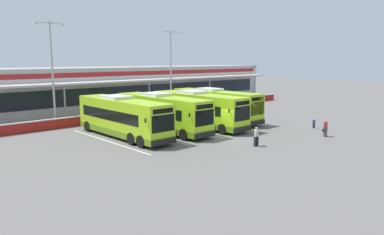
% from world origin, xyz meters
% --- Properties ---
extents(ground_plane, '(200.00, 200.00, 0.00)m').
position_xyz_m(ground_plane, '(0.00, 0.00, 0.00)').
color(ground_plane, '#605E5B').
extents(terminal_building, '(70.00, 13.00, 6.00)m').
position_xyz_m(terminal_building, '(-0.00, 26.91, 3.01)').
color(terminal_building, silver).
rests_on(terminal_building, ground).
extents(red_barrier_wall, '(60.00, 0.40, 1.10)m').
position_xyz_m(red_barrier_wall, '(0.00, 14.50, 0.56)').
color(red_barrier_wall, maroon).
rests_on(red_barrier_wall, ground).
extents(coach_bus_leftmost, '(2.99, 12.17, 3.78)m').
position_xyz_m(coach_bus_leftmost, '(-6.42, 6.44, 1.79)').
color(coach_bus_leftmost, '#9ED11E').
rests_on(coach_bus_leftmost, ground).
extents(coach_bus_left_centre, '(2.99, 12.17, 3.78)m').
position_xyz_m(coach_bus_left_centre, '(-2.08, 6.08, 1.79)').
color(coach_bus_left_centre, '#9ED11E').
rests_on(coach_bus_left_centre, ground).
extents(coach_bus_centre, '(2.99, 12.17, 3.78)m').
position_xyz_m(coach_bus_centre, '(2.29, 5.40, 1.79)').
color(coach_bus_centre, '#9ED11E').
rests_on(coach_bus_centre, ground).
extents(coach_bus_right_centre, '(2.99, 12.17, 3.78)m').
position_xyz_m(coach_bus_right_centre, '(6.27, 6.59, 1.79)').
color(coach_bus_right_centre, '#9ED11E').
rests_on(coach_bus_right_centre, ground).
extents(bay_stripe_far_west, '(0.14, 13.00, 0.01)m').
position_xyz_m(bay_stripe_far_west, '(-8.40, 6.00, 0.00)').
color(bay_stripe_far_west, silver).
rests_on(bay_stripe_far_west, ground).
extents(bay_stripe_west, '(0.14, 13.00, 0.01)m').
position_xyz_m(bay_stripe_west, '(-4.20, 6.00, 0.00)').
color(bay_stripe_west, silver).
rests_on(bay_stripe_west, ground).
extents(bay_stripe_mid_west, '(0.14, 13.00, 0.01)m').
position_xyz_m(bay_stripe_mid_west, '(0.00, 6.00, 0.00)').
color(bay_stripe_mid_west, silver).
rests_on(bay_stripe_mid_west, ground).
extents(bay_stripe_centre, '(0.14, 13.00, 0.01)m').
position_xyz_m(bay_stripe_centre, '(4.20, 6.00, 0.00)').
color(bay_stripe_centre, silver).
rests_on(bay_stripe_centre, ground).
extents(bay_stripe_mid_east, '(0.14, 13.00, 0.01)m').
position_xyz_m(bay_stripe_mid_east, '(8.40, 6.00, 0.00)').
color(bay_stripe_mid_east, silver).
rests_on(bay_stripe_mid_east, ground).
extents(pedestrian_with_handbag, '(0.62, 0.33, 1.62)m').
position_xyz_m(pedestrian_with_handbag, '(7.27, -6.42, 0.86)').
color(pedestrian_with_handbag, slate).
rests_on(pedestrian_with_handbag, ground).
extents(pedestrian_in_dark_coat, '(0.54, 0.29, 1.62)m').
position_xyz_m(pedestrian_in_dark_coat, '(-0.44, -4.27, 0.87)').
color(pedestrian_in_dark_coat, black).
rests_on(pedestrian_in_dark_coat, ground).
extents(pedestrian_child, '(0.32, 0.25, 1.00)m').
position_xyz_m(pedestrian_child, '(10.45, -3.63, 0.54)').
color(pedestrian_child, '#33333D').
rests_on(pedestrian_child, ground).
extents(lamp_post_west, '(3.24, 0.28, 11.00)m').
position_xyz_m(lamp_post_west, '(-8.76, 16.04, 6.29)').
color(lamp_post_west, '#9E9EA3').
rests_on(lamp_post_west, ground).
extents(lamp_post_centre, '(3.24, 0.28, 11.00)m').
position_xyz_m(lamp_post_centre, '(7.83, 16.44, 6.29)').
color(lamp_post_centre, '#9E9EA3').
rests_on(lamp_post_centre, ground).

